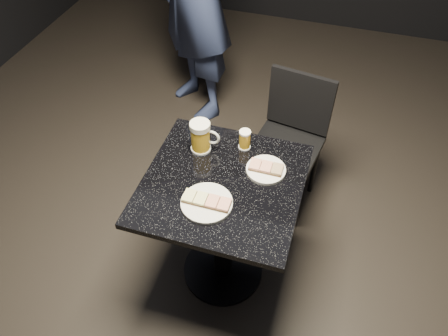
% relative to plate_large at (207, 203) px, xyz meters
% --- Properties ---
extents(floor, '(6.00, 6.00, 0.00)m').
position_rel_plate_large_xyz_m(floor, '(0.03, 0.14, -0.76)').
color(floor, black).
rests_on(floor, ground).
extents(plate_large, '(0.22, 0.22, 0.01)m').
position_rel_plate_large_xyz_m(plate_large, '(0.00, 0.00, 0.00)').
color(plate_large, silver).
rests_on(plate_large, table).
extents(plate_small, '(0.18, 0.18, 0.01)m').
position_rel_plate_large_xyz_m(plate_small, '(0.19, 0.26, 0.00)').
color(plate_small, white).
rests_on(plate_small, table).
extents(table, '(0.70, 0.70, 0.75)m').
position_rel_plate_large_xyz_m(table, '(0.03, 0.14, -0.25)').
color(table, black).
rests_on(table, floor).
extents(beer_mug, '(0.14, 0.10, 0.16)m').
position_rel_plate_large_xyz_m(beer_mug, '(-0.13, 0.31, 0.07)').
color(beer_mug, silver).
rests_on(beer_mug, table).
extents(beer_tumbler, '(0.06, 0.06, 0.10)m').
position_rel_plate_large_xyz_m(beer_tumbler, '(0.06, 0.38, 0.04)').
color(beer_tumbler, white).
rests_on(beer_tumbler, table).
extents(chair, '(0.43, 0.43, 0.86)m').
position_rel_plate_large_xyz_m(chair, '(0.23, 0.81, -0.26)').
color(chair, black).
rests_on(chair, floor).
extents(canapes_on_plate_large, '(0.20, 0.07, 0.02)m').
position_rel_plate_large_xyz_m(canapes_on_plate_large, '(0.00, 0.00, 0.02)').
color(canapes_on_plate_large, '#4C3521').
rests_on(canapes_on_plate_large, plate_large).
extents(canapes_on_plate_small, '(0.15, 0.07, 0.02)m').
position_rel_plate_large_xyz_m(canapes_on_plate_small, '(0.19, 0.26, 0.02)').
color(canapes_on_plate_small, '#4C3521').
rests_on(canapes_on_plate_small, plate_small).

